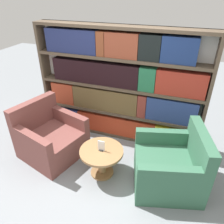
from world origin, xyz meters
TOP-DOWN VIEW (x-y plane):
  - ground_plane at (0.00, 0.00)m, footprint 14.00×14.00m
  - bookshelf at (0.02, 1.29)m, footprint 2.97×0.30m
  - armchair_left at (-0.91, 0.35)m, footprint 1.13×1.12m
  - armchair_right at (1.10, 0.35)m, footprint 1.12×1.11m
  - coffee_table at (0.09, 0.20)m, footprint 0.65×0.65m
  - table_sign at (0.09, 0.20)m, footprint 0.11×0.06m

SIDE VIEW (x-z plane):
  - ground_plane at x=0.00m, z-range 0.00..0.00m
  - armchair_left at x=-0.91m, z-range -0.15..0.77m
  - armchair_right at x=1.10m, z-range -0.15..0.77m
  - coffee_table at x=0.09m, z-range 0.10..0.55m
  - table_sign at x=0.09m, z-range 0.44..0.61m
  - bookshelf at x=0.02m, z-range -0.02..2.01m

